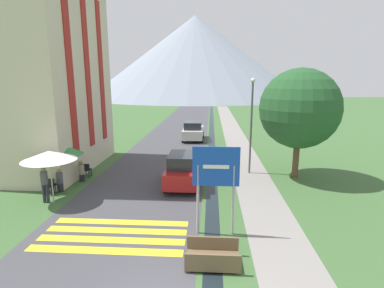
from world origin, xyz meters
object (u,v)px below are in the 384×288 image
(cafe_chair_far_right, at_px, (87,169))
(cafe_chair_far_left, at_px, (86,169))
(road_sign, at_px, (216,177))
(person_seated_near, at_px, (81,170))
(hotel_building, at_px, (43,64))
(person_seated_far, at_px, (60,179))
(parked_car_far, at_px, (193,131))
(footbridge, at_px, (213,257))
(cafe_chair_near_right, at_px, (51,184))
(person_standing_terrace, at_px, (45,182))
(cafe_umbrella_middle_green, at_px, (64,150))
(streetlamp, at_px, (251,119))
(parked_car_near, at_px, (183,169))
(cafe_chair_near_left, at_px, (49,185))
(cafe_umbrella_front_white, at_px, (49,156))
(tree_by_path, at_px, (300,109))

(cafe_chair_far_right, xyz_separation_m, cafe_chair_far_left, (-0.01, -0.08, 0.00))
(road_sign, distance_m, person_seated_near, 9.45)
(hotel_building, distance_m, person_seated_far, 7.85)
(parked_car_far, height_order, person_seated_near, parked_car_far)
(footbridge, xyz_separation_m, person_seated_near, (-7.44, 7.40, 0.46))
(footbridge, distance_m, cafe_chair_near_right, 9.85)
(parked_car_far, bearing_deg, person_standing_terrace, -111.27)
(cafe_umbrella_middle_green, xyz_separation_m, streetlamp, (10.41, 2.87, 1.41))
(road_sign, bearing_deg, parked_car_near, 107.85)
(road_sign, relative_size, footbridge, 1.99)
(road_sign, relative_size, person_seated_far, 2.69)
(footbridge, bearing_deg, parked_car_far, 95.15)
(road_sign, height_order, footbridge, road_sign)
(footbridge, bearing_deg, person_standing_terrace, 150.92)
(streetlamp, bearing_deg, parked_car_far, 111.92)
(parked_car_far, relative_size, cafe_chair_near_left, 4.84)
(cafe_umbrella_front_white, xyz_separation_m, person_seated_near, (0.14, 2.91, -1.60))
(cafe_umbrella_middle_green, bearing_deg, cafe_chair_far_right, 66.97)
(cafe_chair_far_left, bearing_deg, person_standing_terrace, -112.01)
(cafe_chair_far_left, bearing_deg, parked_car_far, 48.37)
(footbridge, bearing_deg, cafe_umbrella_middle_green, 139.80)
(streetlamp, bearing_deg, cafe_chair_far_left, -171.04)
(footbridge, distance_m, person_standing_terrace, 9.04)
(person_seated_far, relative_size, person_seated_near, 1.02)
(cafe_chair_near_right, relative_size, cafe_chair_far_left, 1.00)
(footbridge, distance_m, cafe_chair_far_left, 11.06)
(cafe_umbrella_front_white, distance_m, cafe_umbrella_middle_green, 2.40)
(hotel_building, distance_m, cafe_umbrella_middle_green, 6.23)
(road_sign, distance_m, cafe_chair_far_left, 9.96)
(cafe_chair_far_right, relative_size, tree_by_path, 0.13)
(road_sign, xyz_separation_m, tree_by_path, (4.85, 7.06, 1.84))
(person_seated_near, bearing_deg, cafe_chair_near_left, -109.91)
(person_standing_terrace, bearing_deg, streetlamp, 27.48)
(cafe_umbrella_front_white, height_order, cafe_umbrella_middle_green, cafe_umbrella_front_white)
(cafe_chair_near_left, xyz_separation_m, cafe_umbrella_front_white, (0.62, -0.81, 1.77))
(footbridge, relative_size, streetlamp, 0.29)
(cafe_chair_near_right, xyz_separation_m, cafe_chair_far_left, (0.71, 2.67, 0.00))
(road_sign, bearing_deg, tree_by_path, 55.50)
(cafe_chair_near_right, relative_size, person_seated_far, 0.68)
(road_sign, distance_m, parked_car_near, 5.69)
(hotel_building, bearing_deg, footbridge, -43.58)
(hotel_building, height_order, cafe_chair_near_right, hotel_building)
(parked_car_near, relative_size, cafe_umbrella_middle_green, 1.71)
(road_sign, height_order, parked_car_near, road_sign)
(footbridge, distance_m, parked_car_far, 20.07)
(parked_car_near, distance_m, person_seated_near, 5.84)
(hotel_building, relative_size, parked_car_near, 3.21)
(cafe_chair_near_left, height_order, person_seated_near, person_seated_near)
(cafe_chair_far_left, xyz_separation_m, tree_by_path, (12.42, 0.83, 3.59))
(parked_car_far, distance_m, person_seated_far, 15.45)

